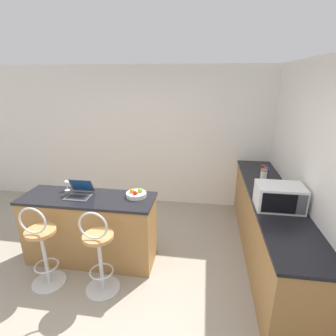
% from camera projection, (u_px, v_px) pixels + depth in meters
% --- Properties ---
extents(ground_plane, '(20.00, 20.00, 0.00)m').
position_uv_depth(ground_plane, '(113.00, 294.00, 3.03)').
color(ground_plane, gray).
extents(wall_back, '(12.00, 0.06, 2.60)m').
position_uv_depth(wall_back, '(153.00, 138.00, 4.96)').
color(wall_back, silver).
rests_on(wall_back, ground_plane).
extents(breakfast_bar, '(1.72, 0.58, 0.93)m').
position_uv_depth(breakfast_bar, '(91.00, 229.00, 3.49)').
color(breakfast_bar, '#9E703D').
rests_on(breakfast_bar, ground_plane).
extents(counter_right, '(0.59, 3.01, 0.93)m').
position_uv_depth(counter_right, '(268.00, 226.00, 3.55)').
color(counter_right, '#9E703D').
rests_on(counter_right, ground_plane).
extents(bar_stool_near, '(0.40, 0.40, 1.07)m').
position_uv_depth(bar_stool_near, '(42.00, 248.00, 3.02)').
color(bar_stool_near, silver).
rests_on(bar_stool_near, ground_plane).
extents(bar_stool_far, '(0.40, 0.40, 1.07)m').
position_uv_depth(bar_stool_far, '(99.00, 253.00, 2.92)').
color(bar_stool_far, silver).
rests_on(bar_stool_far, ground_plane).
extents(laptop, '(0.31, 0.29, 0.21)m').
position_uv_depth(laptop, '(80.00, 192.00, 3.37)').
color(laptop, '#47474C').
rests_on(laptop, breakfast_bar).
extents(microwave, '(0.52, 0.37, 0.29)m').
position_uv_depth(microwave, '(279.00, 197.00, 3.01)').
color(microwave, white).
rests_on(microwave, counter_right).
extents(wine_glass_short, '(0.07, 0.07, 0.15)m').
position_uv_depth(wine_glass_short, '(66.00, 183.00, 3.51)').
color(wine_glass_short, silver).
rests_on(wine_glass_short, breakfast_bar).
extents(fruit_bowl, '(0.26, 0.26, 0.11)m').
position_uv_depth(fruit_bowl, '(136.00, 194.00, 3.34)').
color(fruit_bowl, silver).
rests_on(fruit_bowl, breakfast_bar).
extents(mug_blue, '(0.09, 0.07, 0.10)m').
position_uv_depth(mug_blue, '(266.00, 170.00, 4.15)').
color(mug_blue, '#2D51AD').
rests_on(mug_blue, counter_right).
extents(storage_jar, '(0.10, 0.10, 0.22)m').
position_uv_depth(storage_jar, '(263.00, 176.00, 3.74)').
color(storage_jar, silver).
rests_on(storage_jar, counter_right).
extents(mug_red, '(0.09, 0.07, 0.09)m').
position_uv_depth(mug_red, '(264.00, 168.00, 4.31)').
color(mug_red, red).
rests_on(mug_red, counter_right).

